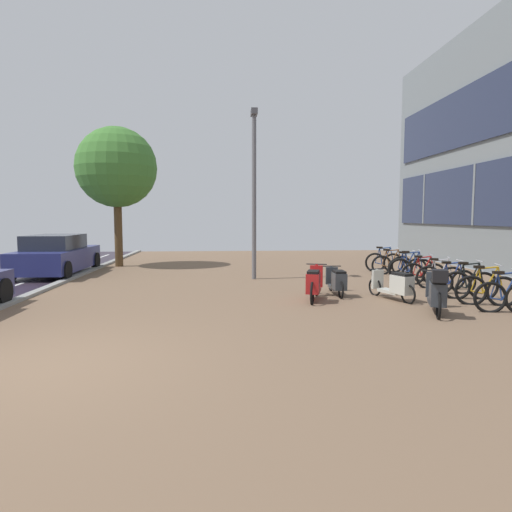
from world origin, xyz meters
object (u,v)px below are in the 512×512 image
Objects in this scene: scooter_near at (396,285)px; bicycle_rack_05 at (424,274)px; bicycle_rack_03 at (452,281)px; bicycle_rack_08 at (392,265)px; parked_car_far at (57,255)px; lamp_post at (254,186)px; bicycle_rack_04 at (440,277)px; street_tree at (117,168)px; bicycle_rack_06 at (411,270)px; bicycle_rack_09 at (384,262)px; bicycle_rack_01 at (487,290)px; bicycle_rack_02 at (470,285)px; bicycle_rack_00 at (506,297)px; bicycle_rack_07 at (407,268)px; scooter_far at (314,284)px; scooter_extra at (437,292)px; scooter_mid at (337,281)px.

bicycle_rack_05 is at bearing 52.79° from scooter_near.
bicycle_rack_03 is 3.85m from bicycle_rack_08.
parked_car_far is 7.41m from lamp_post.
bicycle_rack_04 is 0.23× the size of lamp_post.
street_tree is at bearing 55.90° from parked_car_far.
bicycle_rack_06 is 1.04× the size of bicycle_rack_09.
bicycle_rack_04 is 1.55m from bicycle_rack_06.
bicycle_rack_05 is (-0.05, 1.54, 0.01)m from bicycle_rack_03.
bicycle_rack_02 is at bearing 86.83° from bicycle_rack_01.
bicycle_rack_01 is at bearing -28.24° from parked_car_far.
scooter_near is 0.30× the size of lamp_post.
street_tree reaches higher than lamp_post.
lamp_post is at bearing 132.37° from bicycle_rack_00.
bicycle_rack_07 reaches higher than scooter_far.
bicycle_rack_05 is (-0.10, 2.31, -0.01)m from bicycle_rack_02.
bicycle_rack_07 is (0.10, 4.62, -0.01)m from bicycle_rack_01.
bicycle_rack_05 is 1.00× the size of bicycle_rack_07.
bicycle_rack_08 is 11.21m from street_tree.
bicycle_rack_01 is at bearing -88.52° from bicycle_rack_08.
parked_car_far is at bearing -124.10° from street_tree.
bicycle_rack_05 is 4.19m from scooter_extra.
bicycle_rack_06 reaches higher than bicycle_rack_09.
bicycle_rack_00 is 4.09m from scooter_far.
scooter_mid is 0.95× the size of scooter_extra.
bicycle_rack_09 is (-0.12, 4.62, 0.02)m from bicycle_rack_03.
street_tree is (1.59, 2.35, 3.30)m from parked_car_far.
parked_car_far is at bearing 151.00° from scooter_mid.
bicycle_rack_03 is (-0.00, 1.54, -0.02)m from bicycle_rack_01.
bicycle_rack_03 is 0.22× the size of street_tree.
bicycle_rack_08 is at bearing 91.48° from bicycle_rack_01.
scooter_mid is at bearing -127.08° from bicycle_rack_08.
bicycle_rack_00 is 3.08m from bicycle_rack_04.
lamp_post reaches higher than scooter_far.
bicycle_rack_08 reaches higher than scooter_far.
bicycle_rack_06 is at bearing 60.74° from scooter_near.
bicycle_rack_06 is at bearing 91.38° from bicycle_rack_01.
bicycle_rack_07 reaches higher than scooter_mid.
scooter_far is at bearing -159.38° from bicycle_rack_04.
bicycle_rack_04 is at bearing -24.76° from lamp_post.
bicycle_rack_00 is 0.98× the size of bicycle_rack_08.
bicycle_rack_04 reaches higher than scooter_near.
bicycle_rack_09 is at bearing 88.50° from bicycle_rack_08.
bicycle_rack_07 is (0.19, 0.77, -0.03)m from bicycle_rack_06.
bicycle_rack_08 is 0.82× the size of scooter_mid.
bicycle_rack_01 is 1.08× the size of bicycle_rack_03.
bicycle_rack_09 reaches higher than bicycle_rack_07.
bicycle_rack_06 reaches higher than bicycle_rack_03.
bicycle_rack_02 is 1.88m from scooter_near.
street_tree is at bearing 136.45° from scooter_near.
bicycle_rack_07 is 5.43m from scooter_far.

